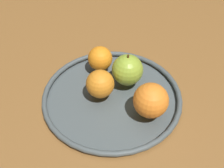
{
  "coord_description": "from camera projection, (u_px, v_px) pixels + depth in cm",
  "views": [
    {
      "loc": [
        -14.62,
        41.56,
        47.82
      ],
      "look_at": [
        0.0,
        0.0,
        4.8
      ],
      "focal_mm": 43.49,
      "sensor_mm": 36.0,
      "label": 1
    }
  ],
  "objects": [
    {
      "name": "orange_back_left",
      "position": [
        100.0,
        84.0,
        0.61
      ],
      "size": [
        6.53,
        6.53,
        6.53
      ],
      "primitive_type": "sphere",
      "color": "orange",
      "rests_on": "fruit_bowl"
    },
    {
      "name": "orange_back_right",
      "position": [
        100.0,
        58.0,
        0.68
      ],
      "size": [
        6.21,
        6.21,
        6.21
      ],
      "primitive_type": "sphere",
      "color": "orange",
      "rests_on": "fruit_bowl"
    },
    {
      "name": "apple",
      "position": [
        127.0,
        70.0,
        0.64
      ],
      "size": [
        7.46,
        7.46,
        8.26
      ],
      "color": "#98B737",
      "rests_on": "fruit_bowl"
    },
    {
      "name": "orange_front_right",
      "position": [
        151.0,
        100.0,
        0.57
      ],
      "size": [
        7.61,
        7.61,
        7.61
      ],
      "primitive_type": "sphere",
      "color": "orange",
      "rests_on": "fruit_bowl"
    },
    {
      "name": "fruit_bowl",
      "position": [
        112.0,
        96.0,
        0.64
      ],
      "size": [
        32.9,
        32.9,
        1.8
      ],
      "color": "#4C5759",
      "rests_on": "ground_plane"
    },
    {
      "name": "ground_plane",
      "position": [
        112.0,
        104.0,
        0.66
      ],
      "size": [
        122.61,
        122.61,
        4.0
      ],
      "primitive_type": "cube",
      "color": "brown"
    }
  ]
}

